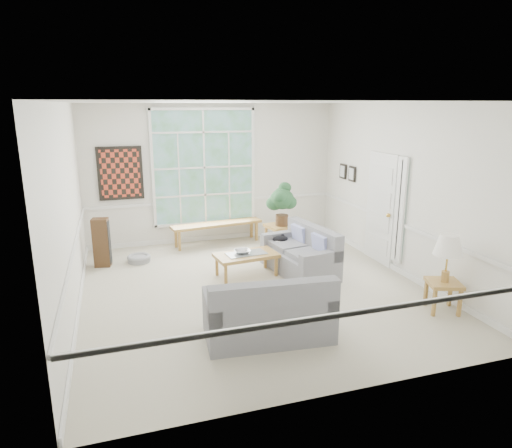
{
  "coord_description": "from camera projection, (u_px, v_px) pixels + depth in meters",
  "views": [
    {
      "loc": [
        -2.1,
        -6.76,
        2.96
      ],
      "look_at": [
        0.1,
        0.2,
        1.05
      ],
      "focal_mm": 32.0,
      "sensor_mm": 36.0,
      "label": 1
    }
  ],
  "objects": [
    {
      "name": "floor_speaker",
      "position": [
        101.0,
        243.0,
        8.53
      ],
      "size": [
        0.33,
        0.28,
        0.93
      ],
      "primitive_type": "cube",
      "rotation": [
        0.0,
        0.0,
        -0.19
      ],
      "color": "#3F2815",
      "rests_on": "floor"
    },
    {
      "name": "wall_back",
      "position": [
        213.0,
        174.0,
        9.98
      ],
      "size": [
        5.5,
        0.02,
        3.0
      ],
      "primitive_type": "cube",
      "color": "silver",
      "rests_on": "ground"
    },
    {
      "name": "window_bench",
      "position": [
        217.0,
        233.0,
        9.98
      ],
      "size": [
        2.03,
        0.65,
        0.47
      ],
      "primitive_type": "cube",
      "rotation": [
        0.0,
        0.0,
        0.14
      ],
      "color": "#A77B3A",
      "rests_on": "floor"
    },
    {
      "name": "wall_art",
      "position": [
        120.0,
        173.0,
        9.34
      ],
      "size": [
        0.9,
        0.06,
        1.1
      ],
      "primitive_type": "cube",
      "color": "maroon",
      "rests_on": "wall_back"
    },
    {
      "name": "window_back",
      "position": [
        204.0,
        167.0,
        9.85
      ],
      "size": [
        2.3,
        0.08,
        2.4
      ],
      "primitive_type": "cube",
      "color": "white",
      "rests_on": "wall_back"
    },
    {
      "name": "table_lamp",
      "position": [
        447.0,
        259.0,
        6.56
      ],
      "size": [
        0.53,
        0.53,
        0.71
      ],
      "primitive_type": null,
      "rotation": [
        0.0,
        0.0,
        -0.38
      ],
      "color": "silver",
      "rests_on": "side_table"
    },
    {
      "name": "loveseat_front",
      "position": [
        268.0,
        305.0,
        5.91
      ],
      "size": [
        1.7,
        0.99,
        0.88
      ],
      "primitive_type": "cube",
      "rotation": [
        0.0,
        0.0,
        -0.09
      ],
      "color": "slate",
      "rests_on": "floor"
    },
    {
      "name": "ceiling",
      "position": [
        254.0,
        102.0,
        6.84
      ],
      "size": [
        5.5,
        6.0,
        0.02
      ],
      "primitive_type": "cube",
      "color": "white",
      "rests_on": "ground"
    },
    {
      "name": "wall_right",
      "position": [
        403.0,
        191.0,
        8.02
      ],
      "size": [
        0.02,
        6.0,
        3.0
      ],
      "primitive_type": "cube",
      "color": "silver",
      "rests_on": "ground"
    },
    {
      "name": "wall_frame_far",
      "position": [
        343.0,
        171.0,
        9.98
      ],
      "size": [
        0.04,
        0.26,
        0.32
      ],
      "primitive_type": "cube",
      "color": "black",
      "rests_on": "wall_right"
    },
    {
      "name": "pet_bed",
      "position": [
        139.0,
        258.0,
        8.86
      ],
      "size": [
        0.5,
        0.5,
        0.13
      ],
      "primitive_type": "cylinder",
      "rotation": [
        0.0,
        0.0,
        -0.12
      ],
      "color": "gray",
      "rests_on": "floor"
    },
    {
      "name": "wall_front",
      "position": [
        345.0,
        259.0,
        4.45
      ],
      "size": [
        5.5,
        0.02,
        3.0
      ],
      "primitive_type": "cube",
      "color": "silver",
      "rests_on": "ground"
    },
    {
      "name": "coffee_table",
      "position": [
        246.0,
        265.0,
        8.12
      ],
      "size": [
        1.15,
        0.72,
        0.41
      ],
      "primitive_type": "cube",
      "rotation": [
        0.0,
        0.0,
        0.11
      ],
      "color": "#A77B3A",
      "rests_on": "floor"
    },
    {
      "name": "door_sidelight",
      "position": [
        400.0,
        210.0,
        8.07
      ],
      "size": [
        0.08,
        0.26,
        1.9
      ],
      "primitive_type": "cube",
      "color": "white",
      "rests_on": "wall_right"
    },
    {
      "name": "entry_door",
      "position": [
        380.0,
        208.0,
        8.68
      ],
      "size": [
        0.08,
        0.9,
        2.1
      ],
      "primitive_type": "cube",
      "color": "white",
      "rests_on": "floor"
    },
    {
      "name": "cat",
      "position": [
        280.0,
        239.0,
        8.64
      ],
      "size": [
        0.31,
        0.23,
        0.14
      ],
      "primitive_type": "ellipsoid",
      "rotation": [
        0.0,
        0.0,
        0.04
      ],
      "color": "black",
      "rests_on": "loveseat_right"
    },
    {
      "name": "pewter_bowl",
      "position": [
        243.0,
        251.0,
        8.06
      ],
      "size": [
        0.35,
        0.35,
        0.08
      ],
      "primitive_type": "imported",
      "rotation": [
        0.0,
        0.0,
        0.05
      ],
      "color": "#9D9DA2",
      "rests_on": "coffee_table"
    },
    {
      "name": "houseplant",
      "position": [
        282.0,
        204.0,
        9.33
      ],
      "size": [
        0.72,
        0.72,
        0.91
      ],
      "primitive_type": null,
      "rotation": [
        0.0,
        0.0,
        0.49
      ],
      "color": "#244F2B",
      "rests_on": "end_table"
    },
    {
      "name": "floor",
      "position": [
        254.0,
        288.0,
        7.6
      ],
      "size": [
        5.5,
        6.0,
        0.01
      ],
      "primitive_type": "cube",
      "color": "#B8B09A",
      "rests_on": "ground"
    },
    {
      "name": "side_table",
      "position": [
        443.0,
        296.0,
        6.71
      ],
      "size": [
        0.58,
        0.58,
        0.46
      ],
      "primitive_type": "cube",
      "rotation": [
        0.0,
        0.0,
        -0.34
      ],
      "color": "#A77B3A",
      "rests_on": "floor"
    },
    {
      "name": "end_table",
      "position": [
        280.0,
        237.0,
        9.55
      ],
      "size": [
        0.63,
        0.63,
        0.54
      ],
      "primitive_type": "cube",
      "rotation": [
        0.0,
        0.0,
        0.18
      ],
      "color": "#A77B3A",
      "rests_on": "floor"
    },
    {
      "name": "loveseat_right",
      "position": [
        299.0,
        250.0,
        8.22
      ],
      "size": [
        1.03,
        1.66,
        0.84
      ],
      "primitive_type": "cube",
      "rotation": [
        0.0,
        0.0,
        0.15
      ],
      "color": "slate",
      "rests_on": "floor"
    },
    {
      "name": "wall_left",
      "position": [
        68.0,
        212.0,
        6.41
      ],
      "size": [
        0.02,
        6.0,
        3.0
      ],
      "primitive_type": "cube",
      "color": "silver",
      "rests_on": "ground"
    },
    {
      "name": "wall_frame_near",
      "position": [
        352.0,
        174.0,
        9.61
      ],
      "size": [
        0.04,
        0.26,
        0.32
      ],
      "primitive_type": "cube",
      "color": "black",
      "rests_on": "wall_right"
    }
  ]
}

